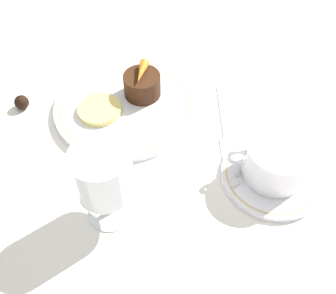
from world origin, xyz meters
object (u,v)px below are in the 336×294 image
Objects in this scene: wine_glass at (103,176)px; fork at (225,130)px; coffee_cup at (276,160)px; dessert_cake at (142,85)px; dinner_plate at (125,106)px.

fork is at bearing -134.95° from wine_glass.
coffee_cup reaches higher than dessert_cake.
dinner_plate is 0.19m from fork.
dinner_plate is at bearing 41.79° from dessert_cake.
dessert_cake reaches higher than fork.
wine_glass is at bearing 45.05° from fork.
dessert_cake is (0.15, -0.07, 0.03)m from fork.
coffee_cup is (-0.25, 0.14, 0.03)m from dinner_plate.
dessert_cake is at bearing -95.18° from wine_glass.
wine_glass reaches higher than dessert_cake.
wine_glass reaches higher than coffee_cup.
dessert_cake is (-0.03, -0.03, 0.03)m from dinner_plate.
dessert_cake reaches higher than dinner_plate.
dessert_cake is at bearing -36.33° from coffee_cup.
dessert_cake is (0.22, -0.16, -0.01)m from coffee_cup.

